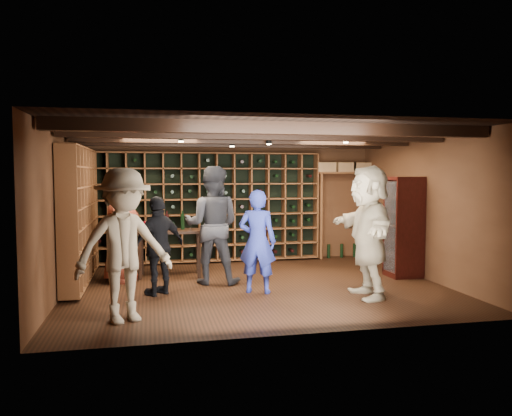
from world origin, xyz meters
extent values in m
plane|color=black|center=(0.00, 0.00, 0.00)|extent=(6.00, 6.00, 0.00)
plane|color=#57331D|center=(0.00, 2.50, 1.25)|extent=(6.00, 0.00, 6.00)
plane|color=#57331D|center=(0.00, -2.50, 1.25)|extent=(6.00, 0.00, 6.00)
plane|color=#57331D|center=(-3.00, 0.00, 1.25)|extent=(0.00, 5.00, 5.00)
plane|color=#57331D|center=(3.00, 0.00, 1.25)|extent=(0.00, 5.00, 5.00)
plane|color=black|center=(0.00, 0.00, 2.50)|extent=(6.00, 6.00, 0.00)
cube|color=black|center=(0.00, -1.60, 2.42)|extent=(5.90, 0.18, 0.16)
cube|color=black|center=(0.00, -0.50, 2.42)|extent=(5.90, 0.18, 0.16)
cube|color=black|center=(0.00, 0.60, 2.42)|extent=(5.90, 0.18, 0.16)
cube|color=black|center=(0.00, 1.70, 2.42)|extent=(5.90, 0.18, 0.16)
cylinder|color=black|center=(-1.20, 0.00, 2.39)|extent=(0.10, 0.10, 0.10)
cylinder|color=black|center=(0.30, 0.40, 2.39)|extent=(0.10, 0.10, 0.10)
cylinder|color=black|center=(1.40, -0.30, 2.39)|extent=(0.10, 0.10, 0.10)
cylinder|color=black|center=(-0.20, 1.20, 2.39)|extent=(0.10, 0.10, 0.10)
cube|color=brown|center=(-0.52, 2.33, 1.15)|extent=(4.65, 0.30, 2.20)
cube|color=black|center=(-0.52, 2.33, 1.15)|extent=(4.56, 0.02, 2.16)
cube|color=brown|center=(-2.83, 0.82, 1.15)|extent=(0.30, 2.65, 2.20)
cube|color=black|center=(-2.83, 0.82, 1.15)|extent=(0.29, 0.02, 2.16)
cube|color=brown|center=(2.40, 2.32, 1.85)|extent=(1.15, 0.32, 0.04)
cube|color=brown|center=(2.92, 2.32, 0.93)|extent=(0.05, 0.28, 1.85)
cube|color=brown|center=(1.88, 2.32, 0.93)|extent=(0.05, 0.28, 1.85)
cube|color=tan|center=(2.00, 2.32, 1.97)|extent=(0.40, 0.30, 0.20)
cube|color=tan|center=(2.45, 2.32, 1.97)|extent=(0.40, 0.30, 0.20)
cube|color=tan|center=(2.80, 2.32, 1.97)|extent=(0.40, 0.30, 0.20)
cube|color=black|center=(2.72, 0.20, 0.05)|extent=(0.55, 0.50, 0.10)
cube|color=black|center=(2.72, 0.20, 0.90)|extent=(0.55, 0.50, 1.70)
cube|color=white|center=(2.46, 0.20, 0.90)|extent=(0.01, 0.46, 1.60)
cube|color=black|center=(2.72, 0.20, 0.90)|extent=(0.50, 0.44, 0.02)
sphere|color=#59260C|center=(2.70, 0.20, 1.00)|extent=(0.18, 0.18, 0.18)
imported|color=navy|center=(-0.08, -0.44, 0.80)|extent=(0.68, 0.58, 1.59)
imported|color=black|center=(-0.68, 0.37, 0.98)|extent=(1.12, 0.98, 1.96)
imported|color=maroon|center=(-2.18, 0.82, 0.90)|extent=(0.83, 1.02, 1.81)
imported|color=black|center=(-1.56, -0.25, 0.75)|extent=(0.93, 0.80, 1.50)
imported|color=#7B6B55|center=(-2.01, -1.57, 0.95)|extent=(1.41, 1.13, 1.90)
imported|color=tan|center=(1.48, -1.03, 0.98)|extent=(0.69, 1.85, 1.96)
cube|color=black|center=(-1.35, 1.08, 0.81)|extent=(1.13, 0.61, 0.05)
cube|color=black|center=(-1.87, 0.87, 0.40)|extent=(0.06, 0.06, 0.79)
cube|color=black|center=(-0.86, 0.82, 0.40)|extent=(0.06, 0.06, 0.79)
cube|color=black|center=(-1.84, 1.33, 0.40)|extent=(0.06, 0.06, 0.79)
cube|color=black|center=(-0.83, 1.28, 0.40)|extent=(0.06, 0.06, 0.79)
cylinder|color=black|center=(-1.62, 1.14, 0.97)|extent=(0.07, 0.07, 0.28)
cylinder|color=black|center=(-1.39, 1.12, 0.97)|extent=(0.07, 0.07, 0.28)
cylinder|color=black|center=(-1.12, 1.11, 0.97)|extent=(0.07, 0.07, 0.28)
camera|label=1|loc=(-1.68, -7.86, 1.84)|focal=35.00mm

